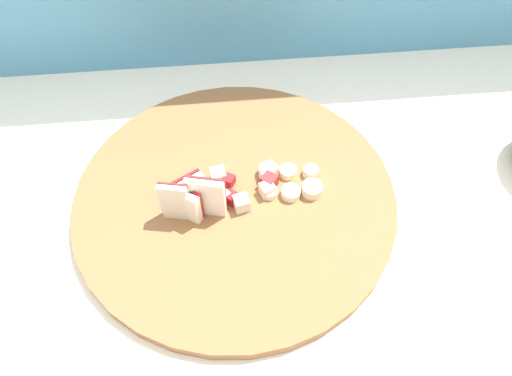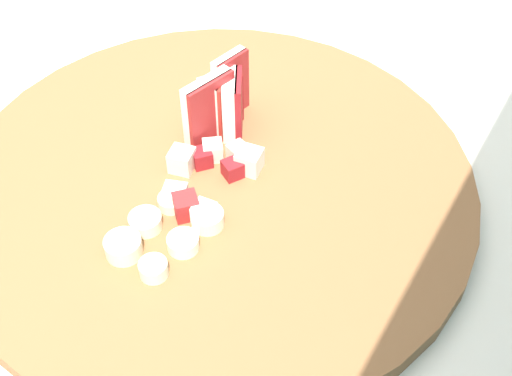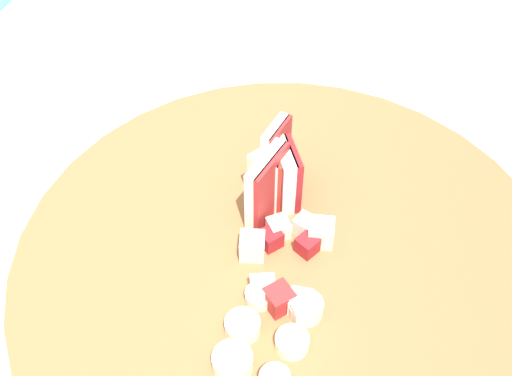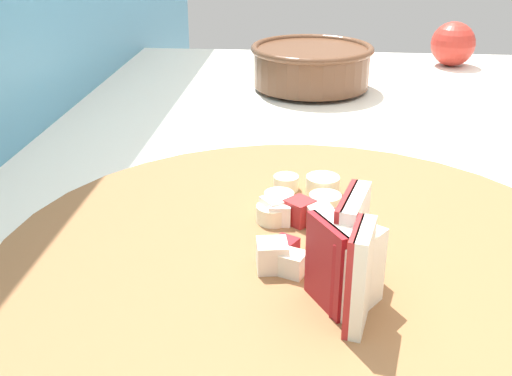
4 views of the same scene
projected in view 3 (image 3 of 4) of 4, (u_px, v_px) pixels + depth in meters
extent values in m
cylinder|color=brown|center=(288.00, 261.00, 0.52)|extent=(0.46, 0.46, 0.02)
cube|color=maroon|center=(273.00, 174.00, 0.54)|extent=(0.03, 0.03, 0.05)
cube|color=#EFE5CC|center=(269.00, 170.00, 0.55)|extent=(0.04, 0.03, 0.05)
cube|color=#A32323|center=(280.00, 155.00, 0.55)|extent=(0.04, 0.01, 0.06)
cube|color=beige|center=(274.00, 153.00, 0.55)|extent=(0.04, 0.02, 0.06)
cube|color=#A32323|center=(271.00, 189.00, 0.52)|extent=(0.05, 0.02, 0.07)
cube|color=white|center=(265.00, 186.00, 0.52)|extent=(0.05, 0.02, 0.07)
cube|color=#B22D23|center=(282.00, 175.00, 0.54)|extent=(0.04, 0.01, 0.06)
cube|color=beige|center=(275.00, 174.00, 0.54)|extent=(0.04, 0.01, 0.06)
cube|color=maroon|center=(292.00, 174.00, 0.54)|extent=(0.04, 0.03, 0.06)
cube|color=white|center=(284.00, 176.00, 0.54)|extent=(0.04, 0.03, 0.06)
cube|color=#A32323|center=(279.00, 299.00, 0.48)|extent=(0.03, 0.03, 0.02)
cube|color=#EFE5CC|center=(279.00, 228.00, 0.52)|extent=(0.02, 0.02, 0.02)
cube|color=maroon|center=(307.00, 245.00, 0.51)|extent=(0.02, 0.02, 0.02)
cube|color=beige|center=(305.00, 225.00, 0.53)|extent=(0.02, 0.02, 0.02)
cube|color=white|center=(300.00, 302.00, 0.48)|extent=(0.02, 0.02, 0.02)
cube|color=white|center=(303.00, 310.00, 0.47)|extent=(0.03, 0.03, 0.02)
cube|color=maroon|center=(271.00, 238.00, 0.52)|extent=(0.02, 0.02, 0.02)
cube|color=beige|center=(321.00, 233.00, 0.52)|extent=(0.02, 0.02, 0.02)
cube|color=beige|center=(263.00, 290.00, 0.48)|extent=(0.02, 0.02, 0.02)
cube|color=beige|center=(251.00, 250.00, 0.51)|extent=(0.02, 0.02, 0.02)
cylinder|color=beige|center=(259.00, 296.00, 0.48)|extent=(0.02, 0.02, 0.01)
cylinder|color=beige|center=(243.00, 326.00, 0.46)|extent=(0.03, 0.03, 0.01)
cylinder|color=beige|center=(232.00, 362.00, 0.44)|extent=(0.03, 0.03, 0.02)
cylinder|color=beige|center=(306.00, 308.00, 0.47)|extent=(0.03, 0.03, 0.01)
cylinder|color=#F4EAC6|center=(292.00, 342.00, 0.46)|extent=(0.03, 0.03, 0.01)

